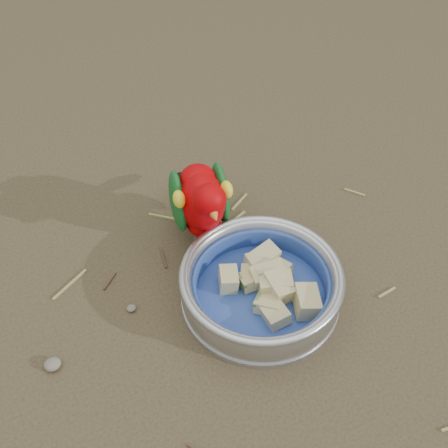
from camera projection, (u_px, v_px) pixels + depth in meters
ground at (240, 382)px, 0.80m from camera, size 60.00×60.00×0.00m
food_bowl at (260, 298)px, 0.88m from camera, size 0.22×0.22×0.02m
bowl_wall at (261, 284)px, 0.86m from camera, size 0.22×0.22×0.04m
fruit_wedges at (261, 287)px, 0.86m from camera, size 0.13×0.13×0.03m
lory_parrot at (202, 207)px, 0.91m from camera, size 0.12×0.20×0.15m
ground_debris at (219, 341)px, 0.84m from camera, size 0.90×0.80×0.01m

